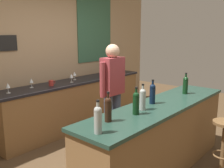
% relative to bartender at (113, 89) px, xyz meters
% --- Properties ---
extents(ground_plane, '(10.00, 10.00, 0.00)m').
position_rel_bartender_xyz_m(ground_plane, '(-0.19, -0.56, -0.94)').
color(ground_plane, '#4C3823').
extents(back_wall, '(6.00, 0.09, 2.80)m').
position_rel_bartender_xyz_m(back_wall, '(-0.18, 1.47, 0.48)').
color(back_wall, tan).
rests_on(back_wall, ground_plane).
extents(bar_counter, '(2.60, 0.60, 0.92)m').
position_rel_bartender_xyz_m(bar_counter, '(-0.19, -0.96, -0.47)').
color(bar_counter, brown).
rests_on(bar_counter, ground_plane).
extents(side_counter, '(3.19, 0.56, 0.90)m').
position_rel_bartender_xyz_m(side_counter, '(0.21, 1.09, -0.48)').
color(side_counter, brown).
rests_on(side_counter, ground_plane).
extents(bartender, '(0.52, 0.21, 1.62)m').
position_rel_bartender_xyz_m(bartender, '(0.00, 0.00, 0.00)').
color(bartender, '#384766').
rests_on(bartender, ground_plane).
extents(bar_stool, '(0.32, 0.32, 0.68)m').
position_rel_bartender_xyz_m(bar_stool, '(0.39, -1.57, -0.48)').
color(bar_stool, brown).
rests_on(bar_stool, ground_plane).
extents(wine_bottle_a, '(0.07, 0.07, 0.31)m').
position_rel_bartender_xyz_m(wine_bottle_a, '(-1.36, -1.01, 0.12)').
color(wine_bottle_a, '#999E99').
rests_on(wine_bottle_a, bar_counter).
extents(wine_bottle_b, '(0.07, 0.07, 0.31)m').
position_rel_bartender_xyz_m(wine_bottle_b, '(-1.08, -0.87, 0.12)').
color(wine_bottle_b, black).
rests_on(wine_bottle_b, bar_counter).
extents(wine_bottle_c, '(0.07, 0.07, 0.31)m').
position_rel_bartender_xyz_m(wine_bottle_c, '(-0.71, -0.95, 0.12)').
color(wine_bottle_c, black).
rests_on(wine_bottle_c, bar_counter).
extents(wine_bottle_d, '(0.07, 0.07, 0.31)m').
position_rel_bartender_xyz_m(wine_bottle_d, '(-0.54, -0.92, 0.12)').
color(wine_bottle_d, '#999E99').
rests_on(wine_bottle_d, bar_counter).
extents(wine_bottle_e, '(0.07, 0.07, 0.31)m').
position_rel_bartender_xyz_m(wine_bottle_e, '(-0.24, -0.86, 0.12)').
color(wine_bottle_e, black).
rests_on(wine_bottle_e, bar_counter).
extents(wine_bottle_f, '(0.07, 0.07, 0.31)m').
position_rel_bartender_xyz_m(wine_bottle_f, '(0.51, -0.94, 0.12)').
color(wine_bottle_f, black).
rests_on(wine_bottle_f, bar_counter).
extents(wine_glass_a, '(0.07, 0.07, 0.16)m').
position_rel_bartender_xyz_m(wine_glass_a, '(-1.11, 1.10, 0.07)').
color(wine_glass_a, silver).
rests_on(wine_glass_a, side_counter).
extents(wine_glass_b, '(0.07, 0.07, 0.16)m').
position_rel_bartender_xyz_m(wine_glass_b, '(-0.67, 1.17, 0.07)').
color(wine_glass_b, silver).
rests_on(wine_glass_b, side_counter).
extents(wine_glass_c, '(0.07, 0.07, 0.16)m').
position_rel_bartender_xyz_m(wine_glass_c, '(0.04, 1.02, 0.07)').
color(wine_glass_c, silver).
rests_on(wine_glass_c, side_counter).
extents(wine_glass_d, '(0.07, 0.07, 0.16)m').
position_rel_bartender_xyz_m(wine_glass_d, '(0.25, 1.16, 0.07)').
color(wine_glass_d, silver).
rests_on(wine_glass_d, side_counter).
extents(coffee_mug, '(0.12, 0.08, 0.09)m').
position_rel_bartender_xyz_m(coffee_mug, '(-0.38, 1.04, 0.01)').
color(coffee_mug, '#B2332D').
rests_on(coffee_mug, side_counter).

